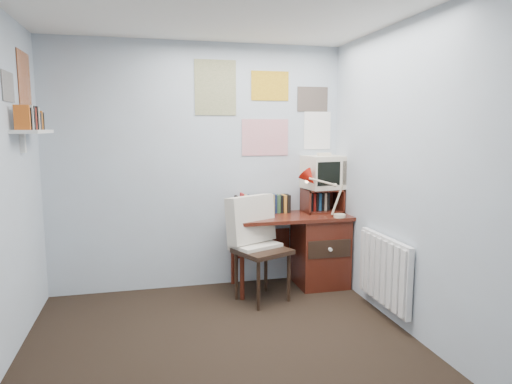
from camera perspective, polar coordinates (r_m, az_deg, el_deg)
ground at (r=3.38m, az=-3.08°, el=-21.17°), size 3.50×3.50×0.00m
back_wall at (r=4.70m, az=-7.15°, el=3.09°), size 3.00×0.02×2.50m
right_wall at (r=3.57m, az=21.15°, el=1.05°), size 0.02×3.50×2.50m
desk at (r=4.87m, az=7.34°, el=-6.86°), size 1.20×0.55×0.76m
desk_chair at (r=4.37m, az=0.80°, el=-7.40°), size 0.65×0.64×0.97m
desk_lamp at (r=4.62m, az=10.46°, el=-0.50°), size 0.36×0.33×0.43m
tv_riser at (r=4.91m, az=8.27°, el=-1.02°), size 0.40×0.30×0.25m
crt_tv at (r=4.90m, az=8.47°, el=2.67°), size 0.45×0.42×0.38m
book_row at (r=4.78m, az=0.93°, el=-1.36°), size 0.60×0.14×0.22m
radiator at (r=4.17m, az=15.76°, el=-9.42°), size 0.09×0.80×0.60m
wall_shelf at (r=4.10m, az=-26.11°, el=6.80°), size 0.20×0.62×0.24m
posters_back at (r=4.81m, az=1.17°, el=10.41°), size 1.20×0.01×0.90m
posters_left at (r=4.13m, az=-27.74°, el=11.99°), size 0.01×0.70×0.60m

